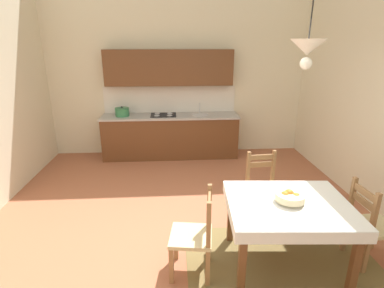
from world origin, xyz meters
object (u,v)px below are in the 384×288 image
dining_chair_tv_side (195,235)px  dining_chair_window_side (370,225)px  kitchen_cabinetry (170,117)px  fruit_bowl (290,197)px  dining_chair_kitchen_side (263,189)px  dining_table (288,213)px  pendant_lamp (308,48)px

dining_chair_tv_side → dining_chair_window_side: size_ratio=1.00×
kitchen_cabinetry → dining_chair_window_side: kitchen_cabinetry is taller
dining_chair_tv_side → fruit_bowl: bearing=3.8°
dining_chair_kitchen_side → dining_chair_window_side: bearing=-45.9°
kitchen_cabinetry → dining_table: bearing=-70.6°
dining_chair_kitchen_side → pendant_lamp: bearing=-88.8°
dining_table → dining_chair_window_side: bearing=-0.4°
dining_table → dining_chair_window_side: size_ratio=1.40×
dining_table → pendant_lamp: bearing=62.3°
dining_chair_tv_side → pendant_lamp: bearing=8.1°
dining_chair_window_side → fruit_bowl: 0.99m
dining_chair_window_side → dining_chair_kitchen_side: same height
fruit_bowl → pendant_lamp: bearing=62.6°
dining_chair_tv_side → dining_chair_kitchen_side: (1.00, 0.97, 0.00)m
dining_table → kitchen_cabinetry: bearing=109.4°
kitchen_cabinetry → fruit_bowl: 3.67m
dining_table → dining_chair_tv_side: (-0.97, -0.05, -0.18)m
dining_chair_kitchen_side → dining_chair_tv_side: bearing=-135.8°
kitchen_cabinetry → dining_chair_kitchen_side: (1.25, -2.55, -0.41)m
dining_table → dining_chair_window_side: dining_chair_window_side is taller
dining_chair_tv_side → pendant_lamp: pendant_lamp is taller
pendant_lamp → dining_chair_tv_side: bearing=-171.9°
dining_chair_kitchen_side → pendant_lamp: 1.99m
fruit_bowl → pendant_lamp: size_ratio=0.37×
kitchen_cabinetry → dining_chair_window_side: size_ratio=3.03×
fruit_bowl → dining_table: bearing=-119.6°
dining_chair_tv_side → kitchen_cabinetry: bearing=94.1°
kitchen_cabinetry → dining_chair_window_side: 4.11m
dining_table → fruit_bowl: bearing=60.4°
dining_chair_tv_side → fruit_bowl: size_ratio=3.10×
kitchen_cabinetry → dining_chair_tv_side: (0.25, -3.52, -0.41)m
kitchen_cabinetry → fruit_bowl: bearing=-70.4°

